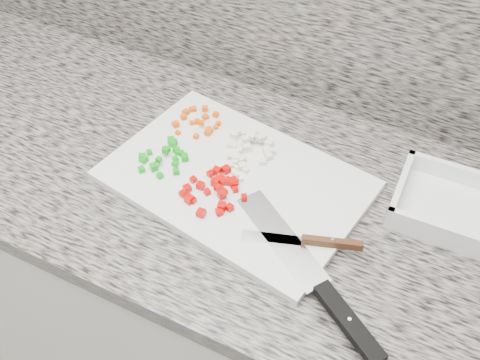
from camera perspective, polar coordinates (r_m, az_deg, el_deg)
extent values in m
cube|color=silver|center=(1.45, -2.68, -11.88)|extent=(3.92, 0.62, 0.86)
cube|color=slate|center=(1.09, -3.48, 0.45)|extent=(3.96, 0.64, 0.04)
cube|color=silver|center=(1.05, -0.50, 0.02)|extent=(0.54, 0.40, 0.02)
cube|color=#E84F05|center=(1.17, -2.61, 6.99)|extent=(0.01, 0.01, 0.01)
cube|color=#E84F05|center=(1.19, -5.20, 7.55)|extent=(0.01, 0.01, 0.01)
cube|color=#E84F05|center=(1.17, -6.04, 6.69)|extent=(0.02, 0.02, 0.01)
cube|color=#E84F05|center=(1.12, -4.72, 4.69)|extent=(0.01, 0.01, 0.01)
cube|color=#E84F05|center=(1.13, -3.31, 5.38)|extent=(0.02, 0.02, 0.01)
cube|color=#E84F05|center=(1.15, -2.35, 6.05)|extent=(0.01, 0.01, 0.01)
cube|color=#E84F05|center=(1.16, -5.18, 6.12)|extent=(0.01, 0.01, 0.01)
cube|color=#E84F05|center=(1.17, -3.71, 6.73)|extent=(0.01, 0.01, 0.01)
cube|color=#E84F05|center=(1.16, -4.59, 6.24)|extent=(0.01, 0.01, 0.01)
cube|color=#E84F05|center=(1.19, -4.92, 7.58)|extent=(0.01, 0.01, 0.01)
cube|color=#E84F05|center=(1.13, -6.65, 5.05)|extent=(0.01, 0.01, 0.01)
cube|color=#E84F05|center=(1.13, -3.45, 5.11)|extent=(0.01, 0.01, 0.01)
cube|color=#E84F05|center=(1.14, -4.11, 6.10)|extent=(0.01, 0.01, 0.01)
cube|color=#E84F05|center=(1.19, -3.76, 7.61)|extent=(0.02, 0.02, 0.01)
cube|color=#E84F05|center=(1.15, -6.88, 5.92)|extent=(0.02, 0.02, 0.01)
cube|color=#E84F05|center=(1.14, -2.63, 5.65)|extent=(0.01, 0.01, 0.01)
cube|color=#E84F05|center=(1.18, -5.81, 7.23)|extent=(0.02, 0.02, 0.01)
cube|color=silver|center=(1.12, 0.47, 5.02)|extent=(0.02, 0.02, 0.01)
cube|color=silver|center=(1.10, 2.22, 4.51)|extent=(0.02, 0.02, 0.01)
cube|color=silver|center=(1.07, -0.46, 2.36)|extent=(0.02, 0.02, 0.01)
cube|color=silver|center=(1.10, 1.26, 4.62)|extent=(0.01, 0.01, 0.01)
cube|color=silver|center=(1.09, 0.57, 4.32)|extent=(0.02, 0.02, 0.01)
cube|color=silver|center=(1.06, 2.43, 1.94)|extent=(0.01, 0.01, 0.01)
cube|color=silver|center=(1.12, -0.18, 5.20)|extent=(0.02, 0.02, 0.01)
cube|color=silver|center=(1.12, -0.59, 4.83)|extent=(0.02, 0.02, 0.01)
cube|color=silver|center=(1.07, -1.01, 2.53)|extent=(0.02, 0.02, 0.01)
cube|color=silver|center=(1.10, 3.12, 3.90)|extent=(0.02, 0.02, 0.01)
cube|color=silver|center=(1.08, 3.48, 3.08)|extent=(0.02, 0.02, 0.01)
cube|color=silver|center=(1.06, -0.53, 1.90)|extent=(0.01, 0.01, 0.01)
cube|color=silver|center=(1.09, -0.56, 3.58)|extent=(0.01, 0.01, 0.01)
cube|color=silver|center=(1.11, 2.48, 4.61)|extent=(0.02, 0.02, 0.01)
cube|color=silver|center=(1.08, 2.92, 3.15)|extent=(0.02, 0.02, 0.01)
cube|color=silver|center=(1.08, -0.50, 2.87)|extent=(0.02, 0.02, 0.01)
cube|color=silver|center=(1.07, 3.07, 2.56)|extent=(0.02, 0.02, 0.01)
cube|color=silver|center=(1.10, -0.88, 3.96)|extent=(0.02, 0.02, 0.01)
cube|color=silver|center=(1.11, 1.70, 4.36)|extent=(0.01, 0.01, 0.01)
cube|color=silver|center=(1.10, -1.12, 3.73)|extent=(0.01, 0.01, 0.01)
cube|color=silver|center=(1.10, 1.87, 4.59)|extent=(0.01, 0.01, 0.01)
cube|color=silver|center=(1.09, 0.75, 3.50)|extent=(0.02, 0.02, 0.01)
cube|color=silver|center=(1.06, 0.11, 2.26)|extent=(0.02, 0.02, 0.01)
cube|color=silver|center=(1.08, -0.10, 3.13)|extent=(0.01, 0.01, 0.01)
cube|color=silver|center=(1.05, 0.21, 1.52)|extent=(0.02, 0.02, 0.01)
cube|color=silver|center=(1.10, 1.14, 4.87)|extent=(0.02, 0.02, 0.01)
cube|color=silver|center=(1.12, 1.64, 5.03)|extent=(0.02, 0.02, 0.01)
cube|color=silver|center=(1.10, 1.12, 4.72)|extent=(0.02, 0.02, 0.01)
cube|color=#0D9810|center=(1.05, -6.84, 0.93)|extent=(0.02, 0.02, 0.01)
cube|color=#0D9810|center=(1.07, -5.91, 2.40)|extent=(0.02, 0.02, 0.01)
cube|color=#0D9810|center=(1.08, -10.24, 2.22)|extent=(0.02, 0.02, 0.01)
cube|color=#0D9810|center=(1.11, -7.36, 4.20)|extent=(0.02, 0.02, 0.01)
cube|color=#0D9810|center=(1.07, -6.92, 1.75)|extent=(0.01, 0.01, 0.01)
cube|color=#0D9810|center=(1.09, -6.59, 2.97)|extent=(0.01, 0.01, 0.01)
cube|color=#0D9810|center=(1.09, -6.83, 3.23)|extent=(0.01, 0.01, 0.01)
cube|color=#0D9810|center=(1.09, -6.24, 2.86)|extent=(0.01, 0.01, 0.01)
cube|color=#0D9810|center=(1.08, -7.97, 3.19)|extent=(0.02, 0.02, 0.01)
cube|color=#0D9810|center=(1.11, -7.15, 3.91)|extent=(0.01, 0.01, 0.01)
cube|color=#0D9810|center=(1.06, -8.66, 2.16)|extent=(0.01, 0.01, 0.01)
cube|color=#0D9810|center=(1.10, -9.66, 2.94)|extent=(0.01, 0.01, 0.01)
cube|color=#0D9810|center=(1.05, -8.55, 0.47)|extent=(0.01, 0.01, 0.01)
cube|color=#0D9810|center=(1.06, -10.48, 1.12)|extent=(0.02, 0.02, 0.01)
cube|color=#0D9810|center=(1.06, -9.18, 1.37)|extent=(0.02, 0.02, 0.01)
cube|color=#0D9810|center=(1.08, -7.88, 3.19)|extent=(0.01, 0.01, 0.01)
cube|color=#0D9810|center=(1.08, -6.93, 2.26)|extent=(0.01, 0.01, 0.01)
cube|color=#0D9810|center=(1.11, -7.22, 4.07)|extent=(0.02, 0.02, 0.01)
cube|color=#0D9810|center=(1.09, -10.39, 2.39)|extent=(0.02, 0.02, 0.01)
cube|color=#C10702|center=(0.97, -2.28, -3.38)|extent=(0.02, 0.02, 0.01)
cube|color=#C10702|center=(1.03, -5.00, 0.06)|extent=(0.01, 0.01, 0.01)
cube|color=#C10702|center=(1.02, -1.83, -0.12)|extent=(0.02, 0.02, 0.01)
cube|color=#C10702|center=(1.02, -4.23, -0.59)|extent=(0.01, 0.01, 0.01)
cube|color=#C10702|center=(1.02, -0.68, -0.40)|extent=(0.02, 0.02, 0.01)
cube|color=#C10702|center=(1.04, -3.19, 0.68)|extent=(0.01, 0.01, 0.01)
cube|color=#C10702|center=(1.00, 0.44, -1.82)|extent=(0.02, 0.02, 0.01)
cube|color=#C10702|center=(1.02, -0.71, -0.18)|extent=(0.02, 0.02, 0.01)
cube|color=#C10702|center=(0.99, -1.79, -1.29)|extent=(0.02, 0.02, 0.01)
cube|color=#C10702|center=(1.04, -2.50, 0.99)|extent=(0.01, 0.01, 0.01)
cube|color=#C10702|center=(1.00, -5.44, -2.04)|extent=(0.02, 0.02, 0.01)
cube|color=#C10702|center=(0.97, -2.18, -3.49)|extent=(0.02, 0.02, 0.01)
cube|color=#C10702|center=(1.01, -0.53, -1.00)|extent=(0.02, 0.02, 0.01)
cube|color=#C10702|center=(0.97, -4.17, -3.50)|extent=(0.02, 0.02, 0.01)
cube|color=#C10702|center=(1.03, -2.82, -0.13)|extent=(0.02, 0.02, 0.01)
cube|color=#C10702|center=(1.02, -1.22, -0.12)|extent=(0.02, 0.02, 0.01)
cube|color=#C10702|center=(1.03, -2.06, 0.13)|extent=(0.02, 0.02, 0.01)
cube|color=#C10702|center=(1.00, -5.05, -2.16)|extent=(0.01, 0.01, 0.01)
cube|color=#C10702|center=(1.01, -3.53, -1.27)|extent=(0.02, 0.02, 0.01)
cube|color=#C10702|center=(1.02, -2.62, -0.25)|extent=(0.02, 0.02, 0.01)
cube|color=#C10702|center=(0.98, -1.12, -2.96)|extent=(0.02, 0.02, 0.01)
cube|color=#C10702|center=(1.01, -6.13, -1.45)|extent=(0.01, 0.01, 0.01)
cube|color=#C10702|center=(1.00, -1.96, -1.62)|extent=(0.02, 0.02, 0.01)
cube|color=#C10702|center=(1.04, -1.50, 1.12)|extent=(0.02, 0.02, 0.01)
cube|color=#C10702|center=(1.02, -5.65, -0.87)|extent=(0.02, 0.02, 0.01)
cube|color=#C10702|center=(1.00, -2.35, -0.86)|extent=(0.02, 0.02, 0.01)
cube|color=#C10702|center=(0.98, -1.95, -2.83)|extent=(0.02, 0.02, 0.01)
cube|color=#F6EDBE|center=(1.06, -1.15, 1.81)|extent=(0.01, 0.01, 0.01)
cube|color=#F6EDBE|center=(1.04, -0.36, 0.51)|extent=(0.01, 0.01, 0.01)
cube|color=#F6EDBE|center=(1.04, -0.55, 0.77)|extent=(0.01, 0.01, 0.01)
cube|color=#F6EDBE|center=(1.05, -1.63, 1.48)|extent=(0.01, 0.01, 0.01)
cube|color=#F6EDBE|center=(1.02, -0.57, -0.32)|extent=(0.01, 0.01, 0.01)
cube|color=#F6EDBE|center=(1.05, -0.38, 1.31)|extent=(0.01, 0.01, 0.01)
cube|color=#F6EDBE|center=(1.03, 0.11, 0.09)|extent=(0.01, 0.01, 0.01)
cube|color=#F6EDBE|center=(1.05, -1.22, 1.17)|extent=(0.01, 0.01, 0.01)
cube|color=#F6EDBE|center=(1.06, -0.55, 1.57)|extent=(0.01, 0.01, 0.01)
cube|color=#F6EDBE|center=(1.06, -0.98, 1.59)|extent=(0.01, 0.01, 0.01)
cube|color=#F6EDBE|center=(1.06, -1.07, 1.62)|extent=(0.01, 0.01, 0.01)
cube|color=#F6EDBE|center=(1.04, -2.24, 0.35)|extent=(0.01, 0.01, 0.01)
cube|color=#F6EDBE|center=(1.06, -1.77, 1.45)|extent=(0.01, 0.01, 0.01)
cube|color=#F6EDBE|center=(1.05, 0.60, 1.06)|extent=(0.01, 0.01, 0.01)
cube|color=silver|center=(0.95, 4.43, -6.20)|extent=(0.22, 0.17, 0.00)
cube|color=black|center=(0.86, 11.50, -14.64)|extent=(0.14, 0.11, 0.02)
cylinder|color=silver|center=(0.86, 11.60, -14.35)|extent=(0.01, 0.01, 0.00)
cube|color=silver|center=(0.94, 3.33, -6.20)|extent=(0.11, 0.05, 0.00)
cube|color=#4A2712|center=(0.94, 9.80, -6.61)|extent=(0.10, 0.04, 0.02)
cylinder|color=silver|center=(0.93, 9.87, -6.28)|extent=(0.01, 0.01, 0.00)
cube|color=silver|center=(1.07, 22.22, -3.41)|extent=(0.24, 0.17, 0.01)
cube|color=silver|center=(1.11, 23.24, 0.30)|extent=(0.24, 0.01, 0.04)
cube|color=silver|center=(1.00, 21.87, -5.71)|extent=(0.24, 0.01, 0.04)
cube|color=silver|center=(1.05, 16.74, -0.62)|extent=(0.01, 0.17, 0.04)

